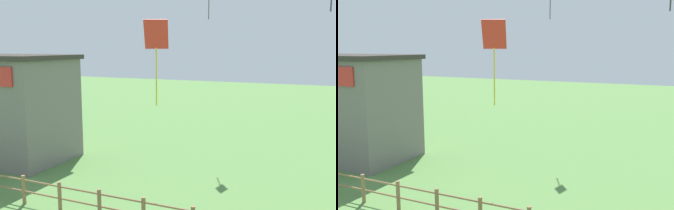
% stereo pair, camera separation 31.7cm
% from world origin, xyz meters
% --- Properties ---
extents(kite_red_diamond, '(1.02, 0.90, 3.03)m').
position_xyz_m(kite_red_diamond, '(-0.35, 9.37, 6.12)').
color(kite_red_diamond, red).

